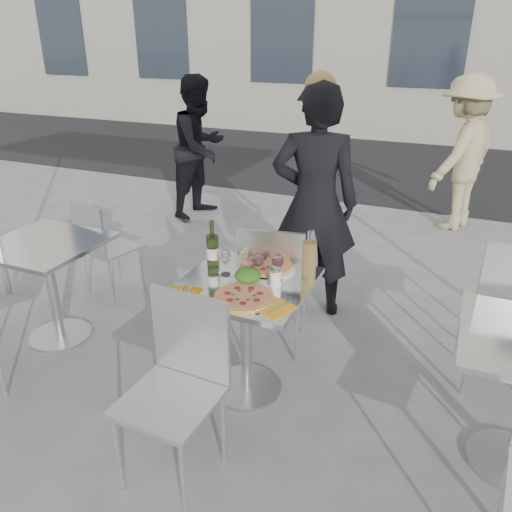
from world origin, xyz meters
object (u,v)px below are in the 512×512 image
at_px(side_chair_lfar, 101,242).
at_px(pedestrian_b, 462,154).
at_px(wineglass_white_b, 243,254).
at_px(wineglass_red_a, 258,261).
at_px(pizza_near, 244,297).
at_px(napkin_left, 182,293).
at_px(wineglass_red_b, 278,262).
at_px(wine_bottle, 213,249).
at_px(carafe, 309,259).
at_px(pizza_far, 266,266).
at_px(woman_diner, 315,204).
at_px(wineglass_white_a, 225,257).
at_px(pedestrian_a, 200,147).
at_px(salad_plate, 248,276).
at_px(sugar_shaker, 275,277).
at_px(chair_far, 273,280).
at_px(chair_near, 179,374).
at_px(napkin_right, 273,307).
at_px(side_table_left, 49,270).

distance_m(side_chair_lfar, pedestrian_b, 3.93).
bearing_deg(wineglass_white_b, wineglass_red_a, -24.85).
relative_size(pizza_near, wineglass_red_a, 2.04).
bearing_deg(napkin_left, wineglass_red_b, 29.19).
height_order(wine_bottle, napkin_left, wine_bottle).
distance_m(carafe, wineglass_red_a, 0.29).
bearing_deg(pizza_far, pedestrian_b, 74.56).
bearing_deg(pizza_far, pizza_near, -85.16).
xyz_separation_m(woman_diner, napkin_left, (-0.30, -1.40, -0.13)).
height_order(pedestrian_b, napkin_left, pedestrian_b).
bearing_deg(wineglass_white_a, side_chair_lfar, 157.52).
bearing_deg(pizza_near, side_chair_lfar, 153.58).
distance_m(pedestrian_a, salad_plate, 3.43).
bearing_deg(carafe, woman_diner, 105.46).
xyz_separation_m(wineglass_red_a, wineglass_red_b, (0.11, 0.03, 0.00)).
bearing_deg(napkin_left, carafe, 26.08).
relative_size(woman_diner, pizza_near, 5.50).
xyz_separation_m(salad_plate, sugar_shaker, (0.16, 0.02, 0.02)).
xyz_separation_m(wineglass_white_a, napkin_left, (-0.11, -0.31, -0.11)).
distance_m(side_chair_lfar, pizza_far, 1.69).
relative_size(pedestrian_b, napkin_left, 7.80).
bearing_deg(pizza_far, wineglass_red_a, -87.69).
bearing_deg(chair_far, wineglass_red_b, 103.93).
xyz_separation_m(chair_near, wineglass_white_a, (-0.10, 0.70, 0.31)).
bearing_deg(pedestrian_a, chair_far, -131.98).
distance_m(pedestrian_a, sugar_shaker, 3.50).
distance_m(carafe, napkin_right, 0.42).
bearing_deg(wine_bottle, side_chair_lfar, 158.23).
distance_m(chair_near, carafe, 0.97).
xyz_separation_m(side_table_left, wineglass_white_a, (1.35, 0.04, 0.32)).
bearing_deg(wine_bottle, side_table_left, -174.87).
xyz_separation_m(side_chair_lfar, pedestrian_b, (2.55, 2.97, 0.34)).
height_order(pedestrian_a, carafe, pedestrian_a).
height_order(pizza_far, wine_bottle, wine_bottle).
height_order(wineglass_white_a, wineglass_red_b, same).
xyz_separation_m(wineglass_red_b, napkin_left, (-0.41, -0.37, -0.11)).
bearing_deg(pizza_near, chair_far, 97.15).
height_order(chair_near, wineglass_white_b, chair_near).
relative_size(wine_bottle, napkin_right, 1.27).
xyz_separation_m(chair_far, chair_near, (-0.04, -1.09, -0.01)).
height_order(pedestrian_a, wineglass_red_a, pedestrian_a).
distance_m(salad_plate, wine_bottle, 0.31).
xyz_separation_m(pedestrian_b, pizza_near, (-0.90, -3.79, -0.08)).
xyz_separation_m(chair_far, napkin_left, (-0.25, -0.71, 0.19)).
bearing_deg(pedestrian_b, wineglass_red_b, 9.91).
height_order(side_chair_lfar, napkin_left, side_chair_lfar).
xyz_separation_m(side_table_left, pedestrian_a, (-0.39, 2.86, 0.28)).
xyz_separation_m(chair_far, wineglass_red_a, (0.05, -0.36, 0.30)).
xyz_separation_m(chair_far, carafe, (0.32, -0.25, 0.31)).
xyz_separation_m(woman_diner, carafe, (0.26, -0.94, -0.02)).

